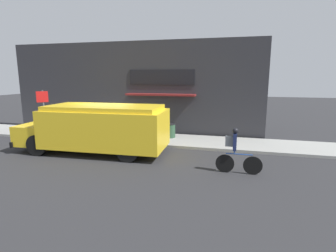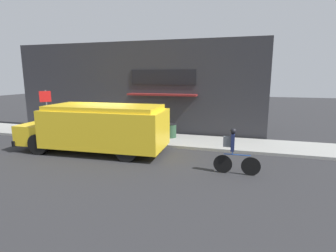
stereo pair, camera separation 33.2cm
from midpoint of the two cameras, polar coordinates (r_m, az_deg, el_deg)
name	(u,v)px [view 1 (the left image)]	position (r m, az deg, el deg)	size (l,w,h in m)	color
ground_plane	(109,144)	(13.65, -13.37, -3.78)	(70.00, 70.00, 0.00)	#2B2B2D
sidewalk	(120,137)	(14.74, -11.08, -2.36)	(28.00, 2.56, 0.13)	#999993
storefront	(130,88)	(15.73, -8.88, 8.13)	(15.41, 0.76, 5.34)	#2D2D33
school_bus	(98,127)	(12.01, -15.81, -0.31)	(6.72, 2.86, 2.12)	yellow
cyclist	(236,152)	(9.39, 13.55, -5.47)	(1.60, 0.20, 1.62)	black
stop_sign_post	(43,105)	(16.17, -26.04, 4.08)	(0.45, 0.45, 2.48)	slate
trash_bin	(169,130)	(14.06, -0.36, -0.96)	(0.63, 0.63, 0.75)	#2D5138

